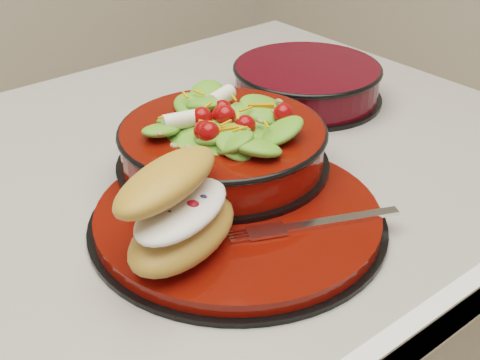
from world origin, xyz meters
TOP-DOWN VIEW (x-y plane):
  - dinner_plate at (0.10, -0.14)m, footprint 0.32×0.32m
  - salad_bowl at (0.14, -0.06)m, footprint 0.25×0.25m
  - croissant at (0.01, -0.16)m, footprint 0.16×0.14m
  - fork at (0.14, -0.22)m, footprint 0.16×0.08m
  - extra_bowl at (0.39, 0.05)m, footprint 0.23×0.23m

SIDE VIEW (x-z plane):
  - dinner_plate at x=0.10m, z-range 0.90..0.92m
  - fork at x=0.14m, z-range 0.92..0.92m
  - extra_bowl at x=0.39m, z-range 0.90..0.96m
  - salad_bowl at x=0.14m, z-range 0.91..1.01m
  - croissant at x=0.01m, z-range 0.92..1.01m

